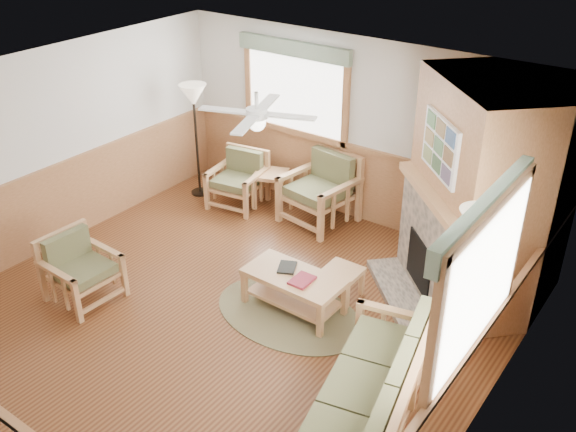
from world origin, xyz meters
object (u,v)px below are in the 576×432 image
Objects in this scene: sofa at (367,393)px; armchair_back_right at (319,190)px; end_table_chairs at (271,189)px; floor_lamp_right at (469,286)px; armchair_back_left at (237,180)px; armchair_left at (82,269)px; footstool at (341,283)px; floor_lamp_left at (196,141)px; coffee_table at (294,292)px.

armchair_back_right is at bearing -152.90° from sofa.
floor_lamp_right is at bearing -23.01° from end_table_chairs.
floor_lamp_right is at bearing -26.28° from armchair_back_left.
armchair_back_right is 3.53m from armchair_left.
armchair_left is at bearing -97.62° from armchair_back_left.
armchair_back_left is at bearing 156.34° from footstool.
armchair_back_left is at bearing 4.16° from floor_lamp_left.
floor_lamp_right is at bearing -14.13° from floor_lamp_left.
end_table_chairs is at bearing -3.95° from armchair_left.
end_table_chairs reaches higher than coffee_table.
armchair_left is at bearing -157.56° from floor_lamp_right.
armchair_back_left is 0.54m from end_table_chairs.
footstool is at bearing -154.90° from sofa.
armchair_back_right is 0.56× the size of floor_lamp_left.
sofa is 1.82× the size of coffee_table.
footstool is at bearing -32.70° from armchair_back_left.
coffee_table is 2.07m from floor_lamp_right.
floor_lamp_right is (0.27, 1.56, 0.40)m from sofa.
sofa is at bearing -52.44° from footstool.
armchair_back_right is 0.86× the size of coffee_table.
coffee_table is at bearing -56.77° from armchair_left.
armchair_left is 0.47× the size of floor_lamp_right.
coffee_table is (-1.65, 1.18, -0.26)m from sofa.
floor_lamp_right is at bearing -20.18° from armchair_back_right.
armchair_back_left reaches higher than armchair_left.
floor_lamp_left is 5.10m from floor_lamp_right.
armchair_back_right is at bearing 116.60° from coffee_table.
sofa is 1.21× the size of floor_lamp_right.
floor_lamp_left reaches higher than armchair_back_left.
floor_lamp_left is at bearing -163.22° from end_table_chairs.
floor_lamp_right is at bearing -5.88° from footstool.
sofa is 2.19m from footstool.
sofa is 2.55× the size of armchair_back_left.
armchair_back_right is 2.13m from floor_lamp_left.
floor_lamp_left is (-2.06, -0.36, 0.40)m from armchair_back_right.
floor_lamp_left is at bearing -161.38° from armchair_back_right.
floor_lamp_left reaches higher than footstool.
footstool is at bearing 174.12° from floor_lamp_right.
footstool is (-1.32, 1.72, -0.31)m from sofa.
floor_lamp_left is (-0.76, -0.06, 0.49)m from armchair_back_left.
armchair_back_right reaches higher than sofa.
floor_lamp_left is 1.02× the size of floor_lamp_right.
sofa is at bearing -100.01° from floor_lamp_right.
floor_lamp_left is at bearing -133.41° from sofa.
floor_lamp_left is (-4.67, 2.80, 0.41)m from sofa.
footstool is (2.59, -1.14, -0.23)m from armchair_back_left.
armchair_left is 3.10m from floor_lamp_left.
armchair_back_left is 2.84m from footstool.
sofa is at bearing -42.10° from end_table_chairs.
armchair_back_right reaches higher than coffee_table.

